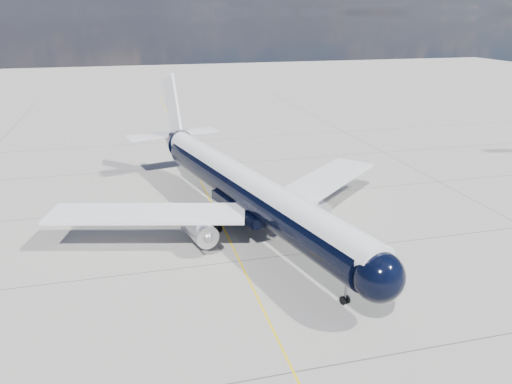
# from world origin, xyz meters

# --- Properties ---
(ground) EXTENTS (320.00, 320.00, 0.00)m
(ground) POSITION_xyz_m (0.00, 30.00, 0.00)
(ground) COLOR gray
(ground) RESTS_ON ground
(taxiway_centerline) EXTENTS (0.16, 160.00, 0.01)m
(taxiway_centerline) POSITION_xyz_m (0.00, 25.00, 0.00)
(taxiway_centerline) COLOR #E8B90C
(taxiway_centerline) RESTS_ON ground
(main_airliner) EXTENTS (37.15, 45.93, 13.44)m
(main_airliner) POSITION_xyz_m (2.16, 17.76, 4.17)
(main_airliner) COLOR black
(main_airliner) RESTS_ON ground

